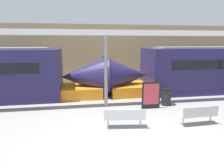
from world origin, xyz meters
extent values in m
plane|color=gray|center=(0.00, 0.00, 0.00)|extent=(60.00, 60.00, 0.00)
cube|color=tan|center=(0.00, 11.27, 2.50)|extent=(56.00, 0.20, 5.00)
cone|color=#231E4C|center=(1.50, 6.91, 1.32)|extent=(3.00, 2.64, 2.63)
cube|color=orange|center=(1.78, 6.91, 0.35)|extent=(2.70, 2.46, 0.70)
cone|color=#231E4C|center=(-1.24, 6.91, 1.32)|extent=(3.00, 2.64, 2.63)
cube|color=orange|center=(-1.52, 6.91, 0.35)|extent=(2.70, 2.46, 0.70)
cube|color=#ADB2B7|center=(0.19, 1.53, 0.42)|extent=(1.74, 0.66, 0.04)
cube|color=#ADB2B7|center=(0.16, 1.33, 0.65)|extent=(1.69, 0.26, 0.42)
cylinder|color=#ADB2B7|center=(-0.49, 1.62, 0.20)|extent=(0.07, 0.07, 0.40)
cylinder|color=#ADB2B7|center=(0.86, 1.44, 0.20)|extent=(0.07, 0.07, 0.40)
cube|color=#ADB2B7|center=(3.39, 1.32, 0.42)|extent=(1.68, 0.50, 0.04)
cube|color=#ADB2B7|center=(3.40, 1.12, 0.65)|extent=(1.67, 0.10, 0.42)
cylinder|color=#ADB2B7|center=(2.72, 1.29, 0.20)|extent=(0.07, 0.07, 0.40)
cylinder|color=#ADB2B7|center=(4.06, 1.34, 0.20)|extent=(0.07, 0.07, 0.40)
cylinder|color=black|center=(3.22, 4.13, 0.45)|extent=(0.55, 0.55, 0.90)
cylinder|color=black|center=(3.22, 4.13, 0.93)|extent=(0.57, 0.57, 0.06)
cube|color=black|center=(2.14, 3.67, 0.74)|extent=(1.01, 0.06, 1.47)
cube|color=#B73842|center=(2.14, 3.63, 0.81)|extent=(0.86, 0.01, 1.12)
cylinder|color=gray|center=(-0.17, 4.50, 1.93)|extent=(0.19, 0.19, 3.86)
cube|color=silver|center=(-0.17, 4.50, 4.00)|extent=(28.00, 0.60, 0.28)
camera|label=1|loc=(-1.64, -6.12, 3.51)|focal=32.00mm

